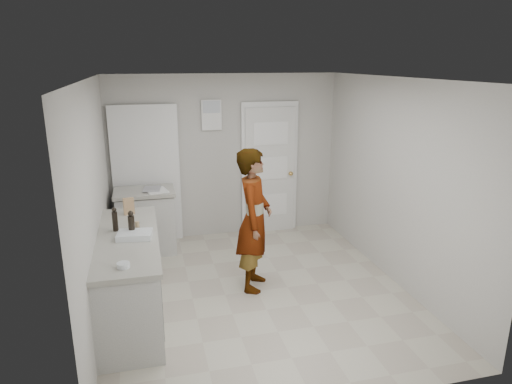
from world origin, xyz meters
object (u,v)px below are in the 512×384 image
object	(u,v)px
person	(254,220)
cake_mix_box	(129,206)
oil_cruet_b	(115,220)
egg_bowl	(123,265)
spice_jar	(137,225)
oil_cruet_a	(131,223)
baking_dish	(135,235)

from	to	relation	value
person	cake_mix_box	size ratio (longest dim) A/B	8.64
oil_cruet_b	egg_bowl	bearing A→B (deg)	-83.78
spice_jar	egg_bowl	xyz separation A→B (m)	(-0.12, -0.99, -0.01)
cake_mix_box	spice_jar	world-z (taller)	cake_mix_box
person	oil_cruet_a	world-z (taller)	person
cake_mix_box	oil_cruet_a	bearing A→B (deg)	-97.00
baking_dish	oil_cruet_a	bearing A→B (deg)	107.83
oil_cruet_a	egg_bowl	xyz separation A→B (m)	(-0.07, -0.79, -0.10)
person	spice_jar	size ratio (longest dim) A/B	23.93
person	spice_jar	bearing A→B (deg)	116.84
oil_cruet_a	spice_jar	bearing A→B (deg)	75.06
spice_jar	oil_cruet_a	bearing A→B (deg)	-104.94
spice_jar	oil_cruet_b	xyz separation A→B (m)	(-0.22, -0.03, 0.09)
person	baking_dish	xyz separation A→B (m)	(-1.36, -0.39, 0.09)
spice_jar	oil_cruet_a	size ratio (longest dim) A/B	0.27
cake_mix_box	oil_cruet_b	distance (m)	0.55
spice_jar	oil_cruet_a	distance (m)	0.23
person	oil_cruet_b	size ratio (longest dim) A/B	6.55
egg_bowl	person	bearing A→B (deg)	36.76
cake_mix_box	oil_cruet_b	world-z (taller)	oil_cruet_b
oil_cruet_a	baking_dish	world-z (taller)	oil_cruet_a
egg_bowl	cake_mix_box	bearing A→B (deg)	88.93
oil_cruet_b	egg_bowl	xyz separation A→B (m)	(0.10, -0.95, -0.10)
person	spice_jar	distance (m)	1.35
cake_mix_box	oil_cruet_b	size ratio (longest dim) A/B	0.76
oil_cruet_a	oil_cruet_b	xyz separation A→B (m)	(-0.17, 0.17, -0.00)
oil_cruet_a	cake_mix_box	bearing A→B (deg)	93.28
oil_cruet_b	baking_dish	size ratio (longest dim) A/B	0.70
spice_jar	baking_dish	distance (m)	0.29
cake_mix_box	spice_jar	size ratio (longest dim) A/B	2.77
egg_bowl	baking_dish	bearing A→B (deg)	82.29
cake_mix_box	oil_cruet_b	bearing A→B (deg)	-114.18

